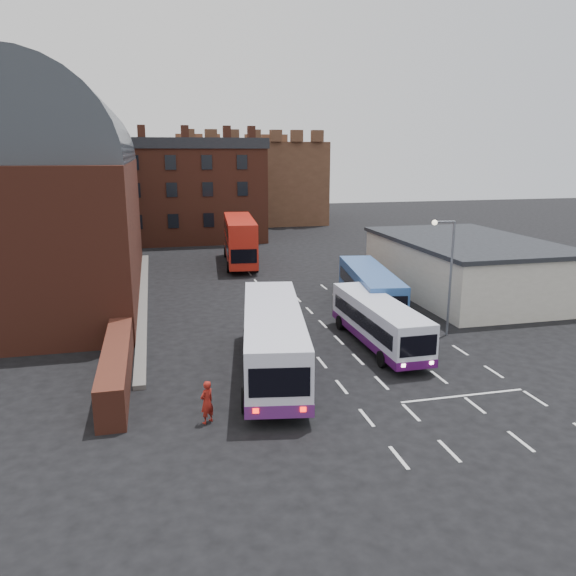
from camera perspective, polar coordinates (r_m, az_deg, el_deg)
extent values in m
plane|color=black|center=(27.44, 4.92, -9.33)|extent=(180.00, 180.00, 0.00)
cube|color=#602B1E|center=(45.88, -22.71, 5.51)|extent=(12.00, 28.00, 10.00)
cylinder|color=#1E2328|center=(45.53, -23.30, 11.74)|extent=(12.00, 26.00, 12.00)
cube|color=#602B1E|center=(27.80, -17.01, -7.60)|extent=(1.20, 10.00, 1.80)
cube|color=beige|center=(45.25, 17.58, 1.97)|extent=(10.00, 16.00, 4.00)
cube|color=#282B30|center=(44.89, 17.77, 4.60)|extent=(10.40, 16.40, 0.30)
cube|color=brown|center=(70.15, -11.83, 9.19)|extent=(22.00, 10.00, 11.00)
cube|color=brown|center=(91.14, -4.59, 10.73)|extent=(22.00, 22.00, 12.00)
cube|color=silver|center=(27.54, -1.53, -4.96)|extent=(4.67, 12.25, 2.72)
cube|color=black|center=(27.49, -1.53, -4.63)|extent=(4.53, 11.08, 0.98)
cylinder|color=black|center=(31.56, -4.28, -5.12)|extent=(0.48, 1.12, 1.09)
cylinder|color=black|center=(24.09, -4.38, -11.32)|extent=(0.48, 1.12, 1.09)
cylinder|color=black|center=(31.65, 0.67, -5.03)|extent=(0.48, 1.12, 1.09)
cylinder|color=black|center=(24.20, 2.19, -11.16)|extent=(0.48, 1.12, 1.09)
cube|color=silver|center=(31.85, 9.20, -3.24)|extent=(2.28, 9.59, 2.17)
cube|color=black|center=(31.81, 9.21, -3.02)|extent=(2.33, 8.39, 0.78)
cylinder|color=black|center=(30.05, 13.33, -6.68)|extent=(0.25, 0.87, 0.87)
cylinder|color=black|center=(35.56, 8.61, -3.25)|extent=(0.25, 0.87, 0.87)
cylinder|color=black|center=(29.15, 9.49, -7.14)|extent=(0.25, 0.87, 0.87)
cylinder|color=black|center=(34.80, 5.29, -3.52)|extent=(0.25, 0.87, 0.87)
cube|color=#2E569B|center=(38.74, 8.31, 0.10)|extent=(3.99, 10.85, 2.41)
cube|color=black|center=(38.71, 8.32, 0.31)|extent=(3.87, 9.67, 0.87)
cylinder|color=black|center=(36.20, 11.29, -2.98)|extent=(0.41, 0.99, 0.96)
cylinder|color=black|center=(42.85, 8.72, -0.25)|extent=(0.41, 0.99, 0.96)
cylinder|color=black|center=(35.62, 7.56, -3.10)|extent=(0.41, 0.99, 0.96)
cylinder|color=black|center=(42.36, 5.54, -0.32)|extent=(0.41, 0.99, 0.96)
cube|color=red|center=(54.31, -4.92, 4.99)|extent=(3.58, 11.47, 4.00)
cube|color=black|center=(54.40, -4.90, 4.41)|extent=(3.53, 10.28, 0.92)
cylinder|color=black|center=(51.22, -3.20, 2.22)|extent=(0.38, 1.05, 1.03)
cylinder|color=black|center=(58.66, -3.86, 3.68)|extent=(0.38, 1.05, 1.03)
cylinder|color=black|center=(51.07, -6.07, 2.13)|extent=(0.38, 1.05, 1.03)
cylinder|color=black|center=(58.53, -6.37, 3.61)|extent=(0.38, 1.05, 1.03)
cylinder|color=slate|center=(34.19, 16.18, 0.83)|extent=(0.14, 0.14, 6.82)
cylinder|color=slate|center=(33.38, 15.63, 6.51)|extent=(1.20, 0.19, 0.09)
sphere|color=#FFF2CC|center=(33.15, 14.68, 6.45)|extent=(0.31, 0.31, 0.31)
imported|color=maroon|center=(23.27, -8.24, -11.40)|extent=(0.78, 0.74, 1.80)
imported|color=beige|center=(24.41, -3.11, -10.29)|extent=(0.80, 0.63, 1.60)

